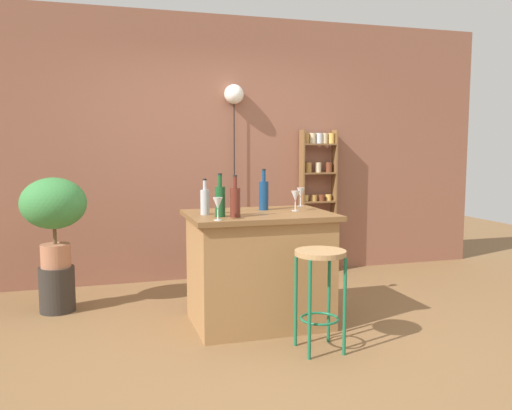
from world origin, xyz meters
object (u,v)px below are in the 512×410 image
(spice_shelf, at_px, (318,193))
(bottle_spirits_clear, at_px, (264,194))
(bottle_olive_oil, at_px, (205,201))
(wine_glass_right, at_px, (301,193))
(bottle_wine_red, at_px, (220,200))
(pendant_globe_light, at_px, (234,97))
(potted_plant, at_px, (54,208))
(bottle_vinegar, at_px, (235,201))
(bar_stool, at_px, (320,276))
(plant_stool, at_px, (57,289))
(wine_glass_left, at_px, (218,204))
(wine_glass_center, at_px, (295,197))

(spice_shelf, height_order, bottle_spirits_clear, spice_shelf)
(bottle_olive_oil, height_order, wine_glass_right, bottle_olive_oil)
(bottle_wine_red, height_order, pendant_globe_light, pendant_globe_light)
(bottle_olive_oil, bearing_deg, potted_plant, 145.66)
(bottle_spirits_clear, bearing_deg, bottle_vinegar, -132.83)
(pendant_globe_light, bearing_deg, bar_stool, -89.01)
(bottle_vinegar, bearing_deg, wine_glass_right, 35.58)
(plant_stool, bearing_deg, spice_shelf, 14.46)
(bar_stool, bearing_deg, spice_shelf, 67.09)
(potted_plant, bearing_deg, wine_glass_left, -43.69)
(bar_stool, relative_size, wine_glass_left, 4.36)
(potted_plant, height_order, bottle_spirits_clear, bottle_spirits_clear)
(plant_stool, xyz_separation_m, bottle_spirits_clear, (1.68, -0.63, 0.84))
(pendant_globe_light, bearing_deg, bottle_spirits_clear, -94.35)
(potted_plant, distance_m, wine_glass_left, 1.63)
(plant_stool, distance_m, wine_glass_right, 2.28)
(bar_stool, distance_m, bottle_spirits_clear, 0.99)
(bottle_wine_red, distance_m, pendant_globe_light, 1.99)
(bar_stool, distance_m, pendant_globe_light, 2.63)
(bottle_spirits_clear, distance_m, wine_glass_left, 0.70)
(plant_stool, distance_m, potted_plant, 0.71)
(potted_plant, height_order, pendant_globe_light, pendant_globe_light)
(bar_stool, xyz_separation_m, bottle_spirits_clear, (-0.14, 0.85, 0.50))
(spice_shelf, xyz_separation_m, wine_glass_left, (-1.57, -1.83, 0.12))
(wine_glass_center, xyz_separation_m, pendant_globe_light, (-0.12, 1.50, 0.92))
(bottle_olive_oil, relative_size, wine_glass_right, 1.70)
(wine_glass_left, bearing_deg, bottle_spirits_clear, 44.43)
(spice_shelf, xyz_separation_m, plant_stool, (-2.75, -0.71, -0.70))
(wine_glass_left, bearing_deg, wine_glass_center, 26.19)
(spice_shelf, bearing_deg, bar_stool, -112.91)
(spice_shelf, xyz_separation_m, pendant_globe_light, (-0.96, 0.03, 1.05))
(wine_glass_left, distance_m, wine_glass_right, 1.10)
(potted_plant, relative_size, pendant_globe_light, 0.37)
(bottle_vinegar, distance_m, wine_glass_center, 0.61)
(potted_plant, relative_size, wine_glass_right, 4.71)
(spice_shelf, height_order, bottle_olive_oil, spice_shelf)
(spice_shelf, relative_size, bottle_spirits_clear, 4.72)
(bar_stool, bearing_deg, pendant_globe_light, 90.99)
(plant_stool, xyz_separation_m, bottle_wine_red, (1.24, -0.94, 0.83))
(potted_plant, xyz_separation_m, bottle_spirits_clear, (1.68, -0.63, 0.13))
(potted_plant, relative_size, bottle_wine_red, 2.37)
(spice_shelf, distance_m, bottle_spirits_clear, 1.72)
(bottle_vinegar, xyz_separation_m, bottle_spirits_clear, (0.34, 0.37, 0.01))
(spice_shelf, bearing_deg, wine_glass_left, -130.54)
(plant_stool, bearing_deg, wine_glass_right, -13.05)
(wine_glass_center, distance_m, wine_glass_right, 0.33)
(spice_shelf, bearing_deg, plant_stool, -165.54)
(bar_stool, relative_size, bottle_olive_oil, 2.57)
(plant_stool, distance_m, pendant_globe_light, 2.60)
(bar_stool, xyz_separation_m, pendant_globe_light, (-0.04, 2.22, 1.41))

